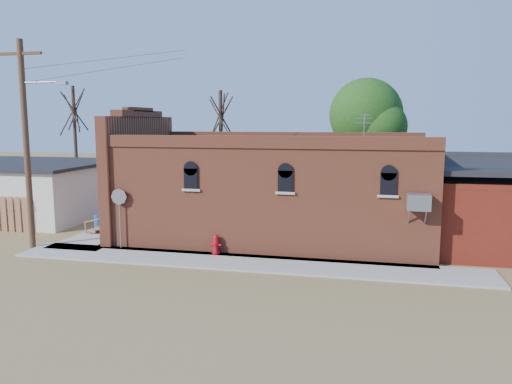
% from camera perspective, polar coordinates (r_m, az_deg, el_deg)
% --- Properties ---
extents(ground, '(120.00, 120.00, 0.00)m').
position_cam_1_polar(ground, '(19.54, -6.48, -8.57)').
color(ground, olive).
rests_on(ground, ground).
extents(sidewalk_south, '(19.00, 2.20, 0.08)m').
position_cam_1_polar(sidewalk_south, '(19.94, -1.51, -8.05)').
color(sidewalk_south, '#9E9991').
rests_on(sidewalk_south, ground).
extents(sidewalk_west, '(2.60, 10.00, 0.08)m').
position_cam_1_polar(sidewalk_west, '(27.33, -14.89, -3.86)').
color(sidewalk_west, '#9E9991').
rests_on(sidewalk_west, ground).
extents(brick_bar, '(16.40, 7.97, 6.30)m').
position_cam_1_polar(brick_bar, '(23.82, 1.52, 0.28)').
color(brick_bar, '#A14C31').
rests_on(brick_bar, ground).
extents(red_shed, '(5.40, 6.40, 4.30)m').
position_cam_1_polar(red_shed, '(23.98, 25.30, -0.62)').
color(red_shed, '#5E1910').
rests_on(red_shed, ground).
extents(utility_pole, '(3.12, 0.26, 9.00)m').
position_cam_1_polar(utility_pole, '(23.71, -24.69, 5.41)').
color(utility_pole, '#4C301E').
rests_on(utility_pole, ground).
extents(tree_bare_near, '(2.80, 2.80, 7.65)m').
position_cam_1_polar(tree_bare_near, '(32.01, -4.08, 8.79)').
color(tree_bare_near, '#412F25').
rests_on(tree_bare_near, ground).
extents(tree_bare_far, '(2.80, 2.80, 8.16)m').
position_cam_1_polar(tree_bare_far, '(37.56, -20.11, 8.84)').
color(tree_bare_far, '#412F25').
rests_on(tree_bare_far, ground).
extents(tree_leafy, '(4.40, 4.40, 8.15)m').
position_cam_1_polar(tree_leafy, '(31.15, 12.45, 8.59)').
color(tree_leafy, '#412F25').
rests_on(tree_leafy, ground).
extents(fire_hydrant, '(0.45, 0.42, 0.81)m').
position_cam_1_polar(fire_hydrant, '(21.02, -4.60, -5.98)').
color(fire_hydrant, '#A40913').
rests_on(fire_hydrant, sidewalk_south).
extents(stop_sign, '(0.71, 0.12, 2.62)m').
position_cam_1_polar(stop_sign, '(22.36, -15.35, -1.16)').
color(stop_sign, gray).
rests_on(stop_sign, sidewalk_south).
extents(trash_barrel, '(0.56, 0.56, 0.72)m').
position_cam_1_polar(trash_barrel, '(27.09, -17.54, -3.21)').
color(trash_barrel, navy).
rests_on(trash_barrel, sidewalk_west).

